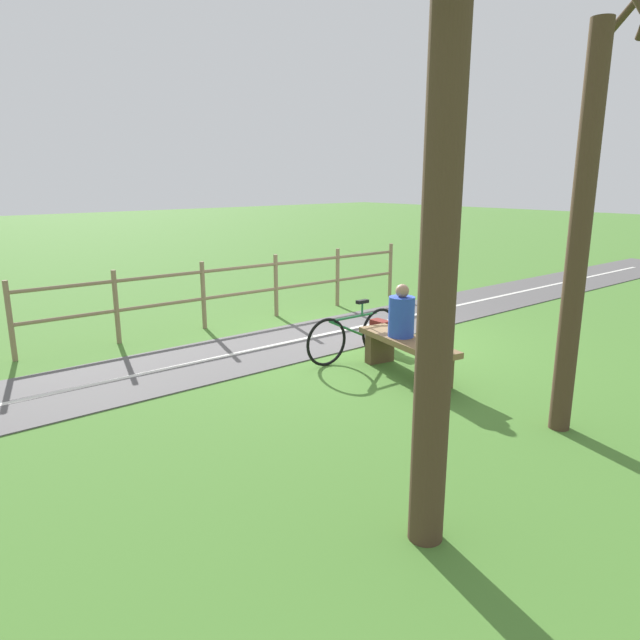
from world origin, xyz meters
TOP-DOWN VIEW (x-y plane):
  - ground_plane at (0.00, 0.00)m, footprint 80.00×80.00m
  - paved_path at (0.86, 4.00)m, footprint 2.95×36.04m
  - path_centre_line at (0.86, 4.00)m, footprint 1.03×31.99m
  - bench at (-1.54, 0.74)m, footprint 1.79×0.81m
  - person_seated at (-1.39, 0.71)m, footprint 0.43×0.43m
  - bicycle at (-0.55, 0.80)m, footprint 0.15×1.75m
  - backpack at (-0.37, 0.03)m, footprint 0.32×0.23m
  - fence_roadside at (2.49, 0.80)m, footprint 0.48×7.88m
  - tree_far_left at (-3.81, 0.79)m, footprint 1.11×1.28m
  - tree_near_bench at (-4.08, 3.52)m, footprint 1.52×0.96m

SIDE VIEW (x-z plane):
  - ground_plane at x=0.00m, z-range 0.00..0.00m
  - paved_path at x=0.86m, z-range 0.00..0.02m
  - path_centre_line at x=0.86m, z-range 0.02..0.02m
  - backpack at x=-0.37m, z-range 0.00..0.44m
  - bench at x=-1.54m, z-range 0.10..0.61m
  - bicycle at x=-0.55m, z-range -0.07..0.82m
  - fence_roadside at x=2.49m, z-range 0.10..1.32m
  - person_seated at x=-1.39m, z-range 0.46..1.19m
  - tree_near_bench at x=-4.08m, z-range -0.27..4.76m
  - tree_far_left at x=-3.81m, z-range -0.35..5.03m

